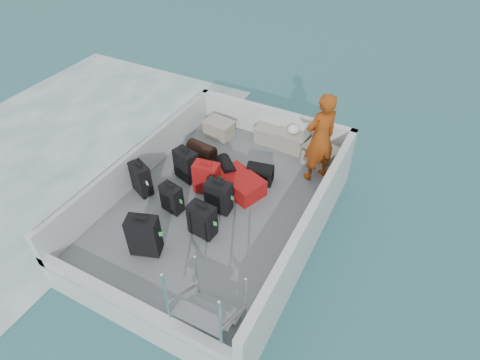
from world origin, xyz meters
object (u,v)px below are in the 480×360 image
Objects in this scene: suitcase_8 at (240,184)px; crate_2 at (292,141)px; suitcase_7 at (219,197)px; crate_0 at (219,129)px; suitcase_1 at (141,179)px; suitcase_6 at (202,220)px; crate_1 at (269,135)px; crate_3 at (320,156)px; suitcase_2 at (186,165)px; suitcase_3 at (144,236)px; passenger at (320,138)px; suitcase_4 at (172,199)px; suitcase_5 at (207,178)px.

crate_2 reaches higher than suitcase_8.
crate_0 is (-1.16, 2.02, -0.13)m from suitcase_7.
suitcase_1 reaches higher than suitcase_6.
suitcase_8 is 1.51× the size of crate_1.
suitcase_1 is 0.99× the size of crate_3.
suitcase_3 is at bearing -61.01° from suitcase_2.
suitcase_3 is 3.56m from passenger.
crate_0 is at bearing 111.67° from suitcase_2.
suitcase_4 is 3.12m from crate_3.
crate_0 is 1.04× the size of crate_1.
suitcase_3 is 0.40× the size of passenger.
suitcase_2 reaches higher than suitcase_1.
crate_2 is 1.22m from passenger.
crate_1 is (-0.18, 1.70, 0.00)m from suitcase_8.
suitcase_7 is at bearing -118.51° from crate_3.
suitcase_1 is at bearing -173.73° from suitcase_7.
suitcase_6 is at bearing -72.10° from suitcase_5.
suitcase_4 is at bearing 13.80° from suitcase_1.
suitcase_1 is at bearing 139.48° from suitcase_8.
crate_1 reaches higher than suitcase_8.
crate_3 is at bearing 38.74° from suitcase_5.
crate_0 is at bearing 119.44° from suitcase_6.
suitcase_7 reaches higher than crate_1.
suitcase_6 is at bearing -89.83° from suitcase_7.
suitcase_8 is (0.10, 0.63, -0.14)m from suitcase_7.
suitcase_5 is (1.06, 0.58, 0.00)m from suitcase_1.
suitcase_4 is 0.65× the size of suitcase_8.
suitcase_1 is 0.86× the size of suitcase_3.
suitcase_6 reaches higher than crate_3.
suitcase_3 is 1.18× the size of crate_2.
passenger is at bearing -26.66° from crate_1.
suitcase_7 is 1.10× the size of crate_1.
crate_3 is at bearing -17.65° from crate_2.
passenger is at bearing 30.05° from suitcase_5.
suitcase_2 is at bearing 117.35° from suitcase_4.
suitcase_6 is at bearing -162.27° from suitcase_8.
suitcase_8 is 1.69m from passenger.
suitcase_3 is (0.94, -1.11, 0.05)m from suitcase_1.
suitcase_7 is 2.33m from crate_0.
suitcase_4 is (0.78, -0.14, -0.04)m from suitcase_1.
suitcase_6 is (0.60, 0.75, -0.06)m from suitcase_3.
suitcase_2 is 1.56m from crate_0.
suitcase_2 is at bearing -24.86° from passenger.
crate_2 is (0.90, 1.99, -0.13)m from suitcase_5.
suitcase_5 is 1.84m from crate_0.
crate_3 reaches higher than crate_2.
passenger reaches higher than crate_0.
crate_3 is at bearing 63.14° from suitcase_4.
passenger reaches higher than suitcase_7.
suitcase_3 is 1.47m from suitcase_7.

